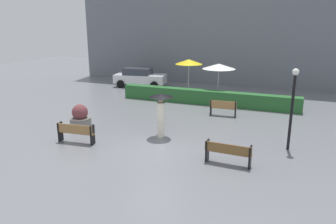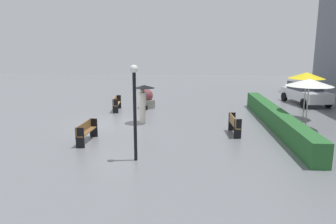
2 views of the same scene
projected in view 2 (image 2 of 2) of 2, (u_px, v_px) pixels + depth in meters
name	position (u px, v px, depth m)	size (l,w,h in m)	color
ground_plane	(115.00, 124.00, 16.91)	(60.00, 60.00, 0.00)	slate
bench_back_row	(234.00, 123.00, 14.82)	(1.55, 0.41, 0.90)	#9E7242
bench_near_left	(116.00, 103.00, 20.28)	(1.77, 0.51, 0.89)	#9E7242
bench_near_right	(86.00, 130.00, 13.63)	(1.78, 0.43, 0.86)	brown
pedestrian_with_umbrella	(143.00, 97.00, 16.82)	(1.14, 1.14, 2.07)	silver
planter_pot	(147.00, 100.00, 21.24)	(1.07, 1.07, 1.25)	slate
lamp_post	(135.00, 102.00, 11.11)	(0.28, 0.28, 3.47)	black
patio_umbrella_yellow	(307.00, 76.00, 17.62)	(1.96, 1.96, 2.66)	silver
patio_umbrella_white	(309.00, 82.00, 15.38)	(2.23, 2.23, 2.53)	silver
hedge_strip	(275.00, 118.00, 16.25)	(11.79, 0.70, 0.93)	#28602D
parked_car	(305.00, 93.00, 22.63)	(4.43, 2.52, 1.57)	silver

